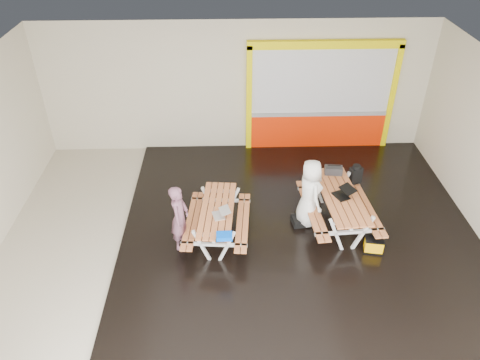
{
  "coord_description": "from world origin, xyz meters",
  "views": [
    {
      "loc": [
        -0.26,
        -7.2,
        6.56
      ],
      "look_at": [
        0.0,
        0.9,
        1.0
      ],
      "focal_mm": 34.7,
      "sensor_mm": 36.0,
      "label": 1
    }
  ],
  "objects_px": {
    "laptop_right": "(343,193)",
    "fluke_bag": "(374,245)",
    "laptop_left": "(221,214)",
    "blue_pouch": "(224,236)",
    "person_right": "(310,193)",
    "backpack": "(355,174)",
    "toolbox": "(333,170)",
    "person_left": "(180,218)",
    "picnic_table_left": "(217,216)",
    "picnic_table_right": "(339,202)",
    "dark_case": "(302,220)"
  },
  "relations": [
    {
      "from": "laptop_right",
      "to": "fluke_bag",
      "type": "relative_size",
      "value": 1.23
    },
    {
      "from": "laptop_left",
      "to": "blue_pouch",
      "type": "bearing_deg",
      "value": -84.2
    },
    {
      "from": "person_right",
      "to": "backpack",
      "type": "distance_m",
      "value": 1.44
    },
    {
      "from": "toolbox",
      "to": "backpack",
      "type": "distance_m",
      "value": 0.56
    },
    {
      "from": "person_left",
      "to": "laptop_right",
      "type": "xyz_separation_m",
      "value": [
        3.36,
        0.58,
        0.09
      ]
    },
    {
      "from": "toolbox",
      "to": "fluke_bag",
      "type": "distance_m",
      "value": 1.92
    },
    {
      "from": "blue_pouch",
      "to": "picnic_table_left",
      "type": "bearing_deg",
      "value": 99.12
    },
    {
      "from": "toolbox",
      "to": "backpack",
      "type": "bearing_deg",
      "value": 6.69
    },
    {
      "from": "laptop_right",
      "to": "picnic_table_left",
      "type": "bearing_deg",
      "value": -173.89
    },
    {
      "from": "blue_pouch",
      "to": "fluke_bag",
      "type": "height_order",
      "value": "blue_pouch"
    },
    {
      "from": "picnic_table_right",
      "to": "laptop_left",
      "type": "xyz_separation_m",
      "value": [
        -2.5,
        -0.52,
        0.17
      ]
    },
    {
      "from": "laptop_right",
      "to": "backpack",
      "type": "distance_m",
      "value": 1.02
    },
    {
      "from": "toolbox",
      "to": "blue_pouch",
      "type": "bearing_deg",
      "value": -140.68
    },
    {
      "from": "blue_pouch",
      "to": "backpack",
      "type": "bearing_deg",
      "value": 34.74
    },
    {
      "from": "picnic_table_left",
      "to": "blue_pouch",
      "type": "distance_m",
      "value": 0.92
    },
    {
      "from": "person_right",
      "to": "toolbox",
      "type": "relative_size",
      "value": 3.74
    },
    {
      "from": "blue_pouch",
      "to": "fluke_bag",
      "type": "distance_m",
      "value": 3.07
    },
    {
      "from": "laptop_left",
      "to": "dark_case",
      "type": "bearing_deg",
      "value": 17.61
    },
    {
      "from": "backpack",
      "to": "fluke_bag",
      "type": "xyz_separation_m",
      "value": [
        0.03,
        -1.75,
        -0.56
      ]
    },
    {
      "from": "laptop_right",
      "to": "backpack",
      "type": "bearing_deg",
      "value": 61.53
    },
    {
      "from": "picnic_table_right",
      "to": "toolbox",
      "type": "distance_m",
      "value": 0.85
    },
    {
      "from": "dark_case",
      "to": "fluke_bag",
      "type": "relative_size",
      "value": 1.08
    },
    {
      "from": "picnic_table_left",
      "to": "person_right",
      "type": "xyz_separation_m",
      "value": [
        1.93,
        0.35,
        0.29
      ]
    },
    {
      "from": "person_right",
      "to": "fluke_bag",
      "type": "distance_m",
      "value": 1.66
    },
    {
      "from": "picnic_table_left",
      "to": "fluke_bag",
      "type": "relative_size",
      "value": 4.81
    },
    {
      "from": "picnic_table_left",
      "to": "toolbox",
      "type": "bearing_deg",
      "value": 23.3
    },
    {
      "from": "person_left",
      "to": "backpack",
      "type": "xyz_separation_m",
      "value": [
        3.84,
        1.47,
        -0.03
      ]
    },
    {
      "from": "person_right",
      "to": "laptop_left",
      "type": "relative_size",
      "value": 3.84
    },
    {
      "from": "picnic_table_left",
      "to": "backpack",
      "type": "height_order",
      "value": "backpack"
    },
    {
      "from": "person_right",
      "to": "backpack",
      "type": "height_order",
      "value": "person_right"
    },
    {
      "from": "person_left",
      "to": "laptop_left",
      "type": "xyz_separation_m",
      "value": [
        0.81,
        0.08,
        0.01
      ]
    },
    {
      "from": "blue_pouch",
      "to": "fluke_bag",
      "type": "xyz_separation_m",
      "value": [
        3.0,
        0.31,
        -0.6
      ]
    },
    {
      "from": "picnic_table_right",
      "to": "person_right",
      "type": "bearing_deg",
      "value": 175.71
    },
    {
      "from": "person_right",
      "to": "fluke_bag",
      "type": "xyz_separation_m",
      "value": [
        1.21,
        -0.93,
        -0.66
      ]
    },
    {
      "from": "picnic_table_left",
      "to": "dark_case",
      "type": "relative_size",
      "value": 4.44
    },
    {
      "from": "person_right",
      "to": "laptop_left",
      "type": "xyz_separation_m",
      "value": [
        -1.86,
        -0.57,
        -0.06
      ]
    },
    {
      "from": "toolbox",
      "to": "person_right",
      "type": "bearing_deg",
      "value": -130.44
    },
    {
      "from": "picnic_table_left",
      "to": "blue_pouch",
      "type": "relative_size",
      "value": 6.7
    },
    {
      "from": "fluke_bag",
      "to": "laptop_right",
      "type": "bearing_deg",
      "value": 120.9
    },
    {
      "from": "laptop_right",
      "to": "dark_case",
      "type": "bearing_deg",
      "value": 175.26
    },
    {
      "from": "person_left",
      "to": "dark_case",
      "type": "bearing_deg",
      "value": -64.82
    },
    {
      "from": "dark_case",
      "to": "laptop_right",
      "type": "bearing_deg",
      "value": -4.74
    },
    {
      "from": "picnic_table_right",
      "to": "backpack",
      "type": "relative_size",
      "value": 4.82
    },
    {
      "from": "backpack",
      "to": "laptop_right",
      "type": "bearing_deg",
      "value": -118.47
    },
    {
      "from": "toolbox",
      "to": "picnic_table_left",
      "type": "bearing_deg",
      "value": -156.7
    },
    {
      "from": "blue_pouch",
      "to": "picnic_table_right",
      "type": "bearing_deg",
      "value": 26.01
    },
    {
      "from": "laptop_right",
      "to": "blue_pouch",
      "type": "xyz_separation_m",
      "value": [
        -2.48,
        -1.17,
        -0.08
      ]
    },
    {
      "from": "blue_pouch",
      "to": "backpack",
      "type": "distance_m",
      "value": 3.61
    },
    {
      "from": "person_left",
      "to": "laptop_left",
      "type": "distance_m",
      "value": 0.81
    },
    {
      "from": "backpack",
      "to": "dark_case",
      "type": "distance_m",
      "value": 1.64
    }
  ]
}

